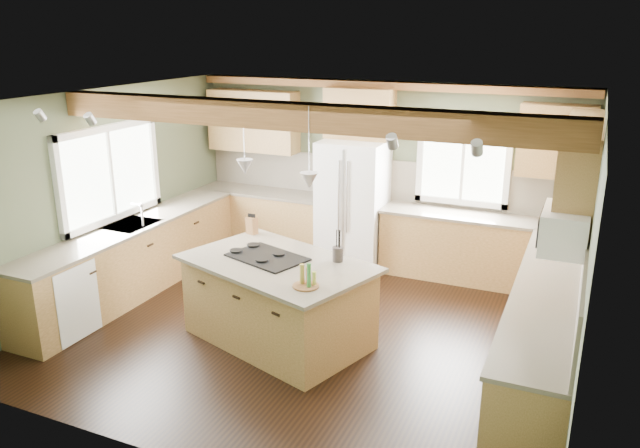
% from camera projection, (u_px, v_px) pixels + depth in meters
% --- Properties ---
extents(floor, '(5.60, 5.60, 0.00)m').
position_uv_depth(floor, '(310.00, 328.00, 7.15)').
color(floor, black).
rests_on(floor, ground).
extents(ceiling, '(5.60, 5.60, 0.00)m').
position_uv_depth(ceiling, '(309.00, 99.00, 6.37)').
color(ceiling, silver).
rests_on(ceiling, wall_back).
extents(wall_back, '(5.60, 0.00, 5.60)m').
position_uv_depth(wall_back, '(382.00, 173.00, 8.94)').
color(wall_back, '#4C573E').
rests_on(wall_back, ground).
extents(wall_left, '(0.00, 5.00, 5.00)m').
position_uv_depth(wall_left, '(107.00, 193.00, 7.84)').
color(wall_left, '#4C573E').
rests_on(wall_left, ground).
extents(wall_right, '(0.00, 5.00, 5.00)m').
position_uv_depth(wall_right, '(588.00, 257.00, 5.68)').
color(wall_right, '#4C573E').
rests_on(wall_right, ground).
extents(ceiling_beam, '(5.55, 0.26, 0.26)m').
position_uv_depth(ceiling_beam, '(292.00, 116.00, 6.08)').
color(ceiling_beam, '#533317').
rests_on(ceiling_beam, ceiling).
extents(soffit_trim, '(5.55, 0.20, 0.10)m').
position_uv_depth(soffit_trim, '(383.00, 85.00, 8.48)').
color(soffit_trim, '#533317').
rests_on(soffit_trim, ceiling).
extents(backsplash_back, '(5.58, 0.03, 0.58)m').
position_uv_depth(backsplash_back, '(382.00, 179.00, 8.95)').
color(backsplash_back, brown).
rests_on(backsplash_back, wall_back).
extents(backsplash_right, '(0.03, 3.70, 0.58)m').
position_uv_depth(backsplash_right, '(585.00, 264.00, 5.76)').
color(backsplash_right, brown).
rests_on(backsplash_right, wall_right).
extents(base_cab_back_left, '(2.02, 0.60, 0.88)m').
position_uv_depth(base_cab_back_left, '(264.00, 221.00, 9.63)').
color(base_cab_back_left, brown).
rests_on(base_cab_back_left, floor).
extents(counter_back_left, '(2.06, 0.64, 0.04)m').
position_uv_depth(counter_back_left, '(263.00, 192.00, 9.49)').
color(counter_back_left, '#4F463A').
rests_on(counter_back_left, base_cab_back_left).
extents(base_cab_back_right, '(2.62, 0.60, 0.88)m').
position_uv_depth(base_cab_back_right, '(479.00, 250.00, 8.37)').
color(base_cab_back_right, brown).
rests_on(base_cab_back_right, floor).
extents(counter_back_right, '(2.66, 0.64, 0.04)m').
position_uv_depth(counter_back_right, '(481.00, 217.00, 8.23)').
color(counter_back_right, '#4F463A').
rests_on(counter_back_right, base_cab_back_right).
extents(base_cab_left, '(0.60, 3.70, 0.88)m').
position_uv_depth(base_cab_left, '(135.00, 259.00, 8.03)').
color(base_cab_left, brown).
rests_on(base_cab_left, floor).
extents(counter_left, '(0.64, 3.74, 0.04)m').
position_uv_depth(counter_left, '(132.00, 225.00, 7.89)').
color(counter_left, '#4F463A').
rests_on(counter_left, base_cab_left).
extents(base_cab_right, '(0.60, 3.70, 0.88)m').
position_uv_depth(base_cab_right, '(543.00, 333.00, 6.10)').
color(base_cab_right, brown).
rests_on(base_cab_right, floor).
extents(counter_right, '(0.64, 3.74, 0.04)m').
position_uv_depth(counter_right, '(548.00, 290.00, 5.96)').
color(counter_right, '#4F463A').
rests_on(counter_right, base_cab_right).
extents(upper_cab_back_left, '(1.40, 0.35, 0.90)m').
position_uv_depth(upper_cab_back_left, '(254.00, 121.00, 9.36)').
color(upper_cab_back_left, brown).
rests_on(upper_cab_back_left, wall_back).
extents(upper_cab_over_fridge, '(0.96, 0.35, 0.70)m').
position_uv_depth(upper_cab_over_fridge, '(359.00, 114.00, 8.65)').
color(upper_cab_over_fridge, brown).
rests_on(upper_cab_over_fridge, wall_back).
extents(upper_cab_right, '(0.35, 2.20, 0.90)m').
position_uv_depth(upper_cab_right, '(580.00, 166.00, 6.34)').
color(upper_cab_right, brown).
rests_on(upper_cab_right, wall_right).
extents(upper_cab_back_corner, '(0.90, 0.35, 0.90)m').
position_uv_depth(upper_cab_back_corner, '(556.00, 141.00, 7.70)').
color(upper_cab_back_corner, brown).
rests_on(upper_cab_back_corner, wall_back).
extents(window_left, '(0.04, 1.60, 1.05)m').
position_uv_depth(window_left, '(109.00, 173.00, 7.80)').
color(window_left, white).
rests_on(window_left, wall_left).
extents(window_back, '(1.10, 0.04, 1.00)m').
position_uv_depth(window_back, '(463.00, 163.00, 8.40)').
color(window_back, white).
rests_on(window_back, wall_back).
extents(sink, '(0.50, 0.65, 0.03)m').
position_uv_depth(sink, '(132.00, 225.00, 7.89)').
color(sink, '#262628').
rests_on(sink, counter_left).
extents(faucet, '(0.02, 0.02, 0.28)m').
position_uv_depth(faucet, '(142.00, 216.00, 7.77)').
color(faucet, '#B2B2B7').
rests_on(faucet, sink).
extents(dishwasher, '(0.60, 0.60, 0.84)m').
position_uv_depth(dishwasher, '(58.00, 299.00, 6.89)').
color(dishwasher, white).
rests_on(dishwasher, floor).
extents(oven, '(0.60, 0.72, 0.84)m').
position_uv_depth(oven, '(527.00, 404.00, 4.98)').
color(oven, white).
rests_on(oven, floor).
extents(microwave, '(0.40, 0.70, 0.38)m').
position_uv_depth(microwave, '(565.00, 229.00, 5.65)').
color(microwave, white).
rests_on(microwave, wall_right).
extents(pendant_left, '(0.18, 0.18, 0.16)m').
position_uv_depth(pendant_left, '(245.00, 167.00, 6.63)').
color(pendant_left, '#B2B2B7').
rests_on(pendant_left, ceiling).
extents(pendant_right, '(0.18, 0.18, 0.16)m').
position_uv_depth(pendant_right, '(309.00, 181.00, 6.03)').
color(pendant_right, '#B2B2B7').
rests_on(pendant_right, ceiling).
extents(refrigerator, '(0.90, 0.74, 1.80)m').
position_uv_depth(refrigerator, '(353.00, 204.00, 8.84)').
color(refrigerator, white).
rests_on(refrigerator, floor).
extents(island, '(2.14, 1.68, 0.88)m').
position_uv_depth(island, '(278.00, 303.00, 6.77)').
color(island, olive).
rests_on(island, floor).
extents(island_top, '(2.30, 1.84, 0.04)m').
position_uv_depth(island_top, '(277.00, 263.00, 6.63)').
color(island_top, '#4F463A').
rests_on(island_top, island).
extents(cooktop, '(0.94, 0.77, 0.02)m').
position_uv_depth(cooktop, '(267.00, 257.00, 6.72)').
color(cooktop, black).
rests_on(cooktop, island_top).
extents(knife_block, '(0.15, 0.13, 0.21)m').
position_uv_depth(knife_block, '(252.00, 226.00, 7.48)').
color(knife_block, brown).
rests_on(knife_block, island_top).
extents(utensil_crock, '(0.14, 0.14, 0.16)m').
position_uv_depth(utensil_crock, '(338.00, 254.00, 6.61)').
color(utensil_crock, '#3C3430').
rests_on(utensil_crock, island_top).
extents(bottle_tray, '(0.36, 0.36, 0.24)m').
position_uv_depth(bottle_tray, '(306.00, 275.00, 5.95)').
color(bottle_tray, brown).
rests_on(bottle_tray, island_top).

